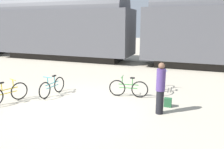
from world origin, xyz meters
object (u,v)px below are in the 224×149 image
object	(u,v)px
bicycle_blue	(161,83)
backpack	(168,102)
freight_train	(138,25)
bicycle_teal	(52,87)
person_in_purple	(160,88)
bicycle_green	(128,88)
bicycle_yellow	(7,94)

from	to	relation	value
bicycle_blue	backpack	bearing A→B (deg)	-74.67
freight_train	bicycle_teal	bearing A→B (deg)	-100.39
person_in_purple	bicycle_teal	bearing A→B (deg)	-45.21
freight_train	bicycle_green	distance (m)	8.55
bicycle_teal	backpack	bearing A→B (deg)	4.19
bicycle_yellow	bicycle_blue	bearing A→B (deg)	33.83
person_in_purple	bicycle_green	bearing A→B (deg)	-81.79
freight_train	bicycle_yellow	xyz separation A→B (m)	(-2.76, -10.38, -2.60)
bicycle_blue	bicycle_yellow	world-z (taller)	bicycle_blue
bicycle_blue	bicycle_teal	xyz separation A→B (m)	(-4.44, -2.28, -0.02)
freight_train	backpack	bearing A→B (deg)	-68.81
freight_train	bicycle_teal	world-z (taller)	freight_train
bicycle_green	backpack	xyz separation A→B (m)	(1.75, -0.59, -0.21)
freight_train	bicycle_yellow	distance (m)	11.05
bicycle_blue	bicycle_teal	size ratio (longest dim) A/B	1.02
freight_train	bicycle_teal	size ratio (longest dim) A/B	30.59
bicycle_yellow	backpack	world-z (taller)	bicycle_yellow
bicycle_blue	bicycle_yellow	bearing A→B (deg)	-146.17
bicycle_yellow	bicycle_green	world-z (taller)	bicycle_yellow
bicycle_green	backpack	world-z (taller)	bicycle_green
freight_train	bicycle_blue	distance (m)	7.67
bicycle_blue	bicycle_teal	world-z (taller)	bicycle_blue
freight_train	bicycle_blue	xyz separation A→B (m)	(2.80, -6.66, -2.59)
person_in_purple	backpack	xyz separation A→B (m)	(0.21, 0.76, -0.77)
bicycle_blue	backpack	size ratio (longest dim) A/B	5.13
person_in_purple	bicycle_blue	bearing A→B (deg)	-123.64
bicycle_blue	bicycle_green	world-z (taller)	bicycle_blue
bicycle_yellow	person_in_purple	world-z (taller)	person_in_purple
bicycle_yellow	backpack	xyz separation A→B (m)	(6.08, 1.80, -0.22)
bicycle_teal	backpack	distance (m)	4.98
bicycle_green	bicycle_teal	bearing A→B (deg)	-163.45
backpack	bicycle_blue	bearing A→B (deg)	105.33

